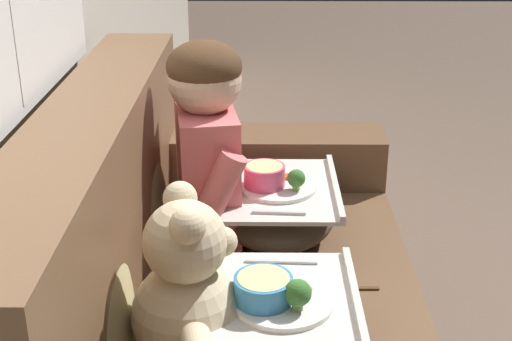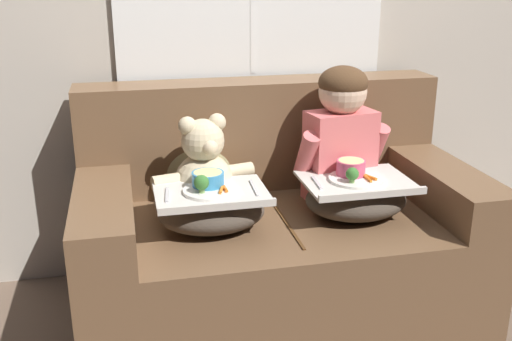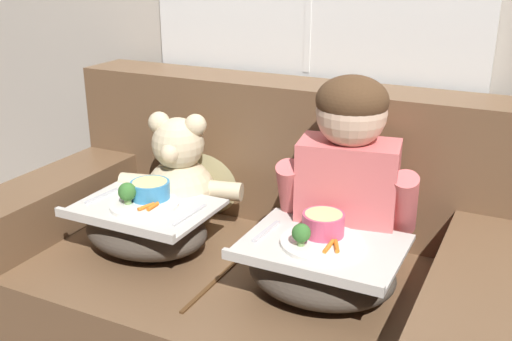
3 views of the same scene
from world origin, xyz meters
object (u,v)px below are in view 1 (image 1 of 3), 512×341
Objects in this scene: throw_pillow_behind_child at (144,183)px; child_figure at (207,133)px; couch at (216,327)px; lap_tray_child at (277,209)px; teddy_bear at (190,295)px; throw_pillow_behind_teddy at (101,298)px; lap_tray_teddy at (282,330)px.

child_figure is (0.00, -0.19, 0.16)m from throw_pillow_behind_child.
couch is 0.40m from lap_tray_child.
throw_pillow_behind_child is at bearing 17.83° from teddy_bear.
teddy_bear is (-0.59, -0.00, -0.15)m from child_figure.
child_figure is at bearing -89.95° from throw_pillow_behind_child.
throw_pillow_behind_teddy is 0.64m from child_figure.
lap_tray_teddy is (-0.59, -0.39, -0.08)m from throw_pillow_behind_child.
lap_tray_child is 1.01× the size of lap_tray_teddy.
throw_pillow_behind_teddy is 0.85× the size of teddy_bear.
throw_pillow_behind_child is 0.62m from teddy_bear.
throw_pillow_behind_child is at bearing 36.80° from couch.
lap_tray_child is at bearing -29.33° from couch.
teddy_bear is 1.01× the size of lap_tray_child.
teddy_bear is 0.22m from lap_tray_teddy.
child_figure is 1.36× the size of lap_tray_teddy.
throw_pillow_behind_child is 0.83× the size of lap_tray_child.
child_figure reaches higher than throw_pillow_behind_child.
couch is at bearing 29.16° from lap_tray_teddy.
child_figure is at bearing 6.91° from couch.
teddy_bear is (-0.59, -0.19, 0.01)m from throw_pillow_behind_child.
lap_tray_teddy is at bearing -161.24° from child_figure.
lap_tray_child is (-0.00, -0.20, -0.24)m from child_figure.
throw_pillow_behind_teddy is at bearing 146.77° from lap_tray_child.
teddy_bear reaches higher than lap_tray_teddy.
throw_pillow_behind_teddy is 0.64× the size of child_figure.
throw_pillow_behind_child is 0.62× the size of child_figure.
throw_pillow_behind_child reaches higher than lap_tray_child.
lap_tray_teddy is (-0.59, -0.20, -0.23)m from child_figure.
couch is 3.69× the size of teddy_bear.
teddy_bear is (0.00, -0.19, 0.01)m from throw_pillow_behind_teddy.
couch is 3.74× the size of lap_tray_child.
lap_tray_teddy is at bearing -150.84° from couch.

